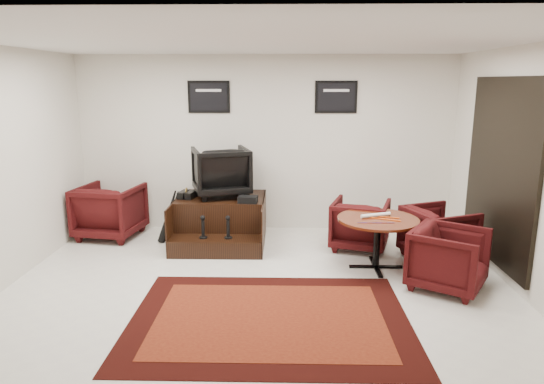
{
  "coord_description": "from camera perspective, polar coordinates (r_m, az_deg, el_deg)",
  "views": [
    {
      "loc": [
        0.28,
        -5.26,
        2.4
      ],
      "look_at": [
        0.13,
        0.9,
        0.98
      ],
      "focal_mm": 32.0,
      "sensor_mm": 36.0,
      "label": 1
    }
  ],
  "objects": [
    {
      "name": "table_chair_back",
      "position": [
        7.16,
        10.34,
        -3.48
      ],
      "size": [
        0.96,
        0.92,
        0.8
      ],
      "primitive_type": "imported",
      "rotation": [
        0.0,
        0.0,
        2.84
      ],
      "color": "black",
      "rests_on": "ground"
    },
    {
      "name": "shine_chair",
      "position": [
        7.36,
        -6.02,
        2.7
      ],
      "size": [
        0.98,
        0.95,
        0.82
      ],
      "primitive_type": "imported",
      "rotation": [
        0.0,
        0.0,
        3.44
      ],
      "color": "black",
      "rests_on": "shine_podium"
    },
    {
      "name": "paper_roll",
      "position": [
        6.41,
        12.11,
        -2.67
      ],
      "size": [
        0.41,
        0.2,
        0.05
      ],
      "primitive_type": "cylinder",
      "rotation": [
        0.0,
        1.57,
        0.36
      ],
      "color": "white",
      "rests_on": "meeting_table"
    },
    {
      "name": "room_shell",
      "position": [
        5.42,
        2.74,
        6.45
      ],
      "size": [
        6.02,
        5.02,
        2.81
      ],
      "color": "beige",
      "rests_on": "ground"
    },
    {
      "name": "shine_podium",
      "position": [
        7.4,
        -6.02,
        -3.45
      ],
      "size": [
        1.33,
        1.37,
        0.68
      ],
      "color": "black",
      "rests_on": "ground"
    },
    {
      "name": "umbrella_black",
      "position": [
        7.43,
        -12.12,
        -2.77
      ],
      "size": [
        0.31,
        0.12,
        0.84
      ],
      "primitive_type": null,
      "color": "black",
      "rests_on": "ground"
    },
    {
      "name": "table_clutter",
      "position": [
        6.32,
        12.67,
        -3.12
      ],
      "size": [
        0.57,
        0.34,
        0.01
      ],
      "color": "#FB560D",
      "rests_on": "meeting_table"
    },
    {
      "name": "area_rug",
      "position": [
        5.15,
        -0.29,
        -14.7
      ],
      "size": [
        2.86,
        2.14,
        0.01
      ],
      "color": "black",
      "rests_on": "ground"
    },
    {
      "name": "table_chair_window",
      "position": [
        7.0,
        19.03,
        -4.32
      ],
      "size": [
        0.98,
        1.0,
        0.81
      ],
      "primitive_type": "imported",
      "rotation": [
        0.0,
        0.0,
        1.95
      ],
      "color": "black",
      "rests_on": "ground"
    },
    {
      "name": "umbrella_hooked",
      "position": [
        7.51,
        -11.75,
        -2.7
      ],
      "size": [
        0.3,
        0.11,
        0.81
      ],
      "primitive_type": null,
      "color": "black",
      "rests_on": "ground"
    },
    {
      "name": "ground",
      "position": [
        5.79,
        -1.55,
        -11.51
      ],
      "size": [
        6.0,
        6.0,
        0.0
      ],
      "primitive_type": "plane",
      "color": "silver",
      "rests_on": "ground"
    },
    {
      "name": "armchair_side",
      "position": [
        7.96,
        -18.52,
        -1.83
      ],
      "size": [
        1.01,
        0.97,
        0.92
      ],
      "primitive_type": "imported",
      "rotation": [
        0.0,
        0.0,
        2.98
      ],
      "color": "black",
      "rests_on": "ground"
    },
    {
      "name": "polish_kit",
      "position": [
        6.98,
        -2.87,
        -0.87
      ],
      "size": [
        0.29,
        0.22,
        0.09
      ],
      "primitive_type": "cube",
      "rotation": [
        0.0,
        0.0,
        -0.1
      ],
      "color": "black",
      "rests_on": "shine_podium"
    },
    {
      "name": "meeting_table",
      "position": [
        6.39,
        12.34,
        -3.76
      ],
      "size": [
        1.04,
        1.04,
        0.68
      ],
      "color": "#431309",
      "rests_on": "ground"
    },
    {
      "name": "shoes_pair",
      "position": [
        7.36,
        -9.94,
        -0.31
      ],
      "size": [
        0.27,
        0.31,
        0.1
      ],
      "color": "black",
      "rests_on": "shine_podium"
    },
    {
      "name": "table_chair_corner",
      "position": [
        6.06,
        20.09,
        -7.08
      ],
      "size": [
        1.04,
        1.06,
        0.81
      ],
      "primitive_type": "imported",
      "rotation": [
        0.0,
        0.0,
        1.0
      ],
      "color": "black",
      "rests_on": "ground"
    }
  ]
}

